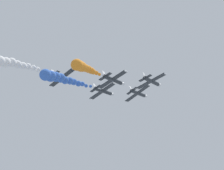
# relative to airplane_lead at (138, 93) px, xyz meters

# --- Properties ---
(airplane_lead) EXTENTS (8.55, 10.35, 4.92)m
(airplane_lead) POSITION_rel_airplane_lead_xyz_m (0.00, 0.00, 0.00)
(airplane_lead) COLOR #23282D
(airplane_left_inner) EXTENTS (8.75, 10.35, 4.52)m
(airplane_left_inner) POSITION_rel_airplane_lead_xyz_m (-7.76, -8.42, -0.01)
(airplane_left_inner) COLOR #23282D
(smoke_trail_left_inner) EXTENTS (2.93, 21.73, 3.22)m
(smoke_trail_left_inner) POSITION_rel_airplane_lead_xyz_m (-7.58, -30.43, -0.68)
(smoke_trail_left_inner) COLOR blue
(airplane_right_inner) EXTENTS (9.07, 10.35, 3.71)m
(airplane_right_inner) POSITION_rel_airplane_lead_xyz_m (8.87, -9.23, 0.85)
(airplane_right_inner) COLOR #23282D
(airplane_left_outer) EXTENTS (8.87, 10.35, 4.25)m
(airplane_left_outer) POSITION_rel_airplane_lead_xyz_m (0.46, -16.43, 0.79)
(airplane_left_outer) COLOR #23282D
(smoke_trail_left_outer) EXTENTS (5.90, 17.40, 3.86)m
(smoke_trail_left_outer) POSITION_rel_airplane_lead_xyz_m (3.01, -34.78, -0.42)
(smoke_trail_left_outer) COLOR orange
(airplane_right_outer) EXTENTS (8.67, 10.35, 4.69)m
(airplane_right_outer) POSITION_rel_airplane_lead_xyz_m (-16.62, -17.13, 3.45)
(airplane_right_outer) COLOR #23282D
(smoke_trail_right_outer) EXTENTS (2.97, 21.82, 3.63)m
(smoke_trail_right_outer) POSITION_rel_airplane_lead_xyz_m (-16.30, -39.21, 2.43)
(smoke_trail_right_outer) COLOR white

